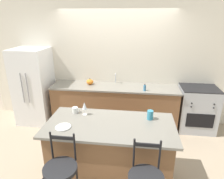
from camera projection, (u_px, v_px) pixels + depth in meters
name	position (u px, v px, depth m)	size (l,w,h in m)	color
ground_plane	(112.00, 132.00, 4.31)	(18.00, 18.00, 0.00)	tan
wall_back	(116.00, 63.00, 4.50)	(6.00, 0.07, 2.70)	beige
back_counter	(114.00, 105.00, 4.50)	(2.75, 0.69, 0.92)	brown
sink_faucet	(116.00, 77.00, 4.48)	(0.02, 0.13, 0.22)	#ADAFB5
kitchen_island	(110.00, 152.00, 2.92)	(1.80, 0.89, 0.95)	brown
refrigerator	(34.00, 86.00, 4.54)	(0.74, 0.75, 1.70)	white
oven_range	(197.00, 109.00, 4.28)	(0.75, 0.63, 0.96)	#ADAFB5
bar_stool_near	(61.00, 176.00, 2.33)	(0.39, 0.39, 1.09)	black
dinner_plate	(63.00, 127.00, 2.67)	(0.21, 0.21, 0.02)	white
wine_glass	(84.00, 106.00, 2.98)	(0.07, 0.07, 0.20)	white
coffee_mug	(75.00, 110.00, 3.07)	(0.12, 0.09, 0.09)	white
tumbler_cup	(150.00, 115.00, 2.87)	(0.09, 0.09, 0.14)	teal
pumpkin_decoration	(90.00, 82.00, 4.42)	(0.15, 0.15, 0.14)	orange
soap_bottle	(145.00, 88.00, 4.04)	(0.05, 0.05, 0.14)	teal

